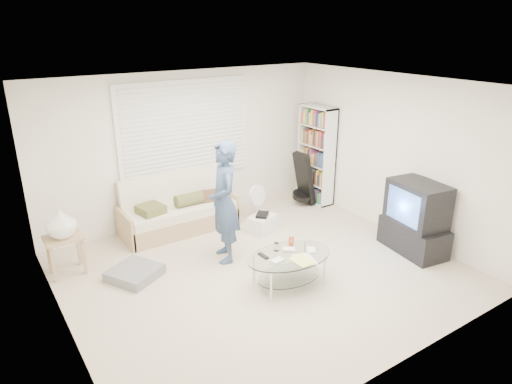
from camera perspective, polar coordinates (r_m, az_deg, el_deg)
ground at (r=6.35m, az=0.77°, el=-9.82°), size 5.00×5.00×0.00m
room_shell at (r=6.09m, az=-1.72°, el=5.49°), size 5.02×4.52×2.51m
window_blinds at (r=7.58m, az=-8.71°, el=7.64°), size 2.32×0.08×1.62m
futon_sofa at (r=7.53m, az=-9.62°, el=-2.52°), size 1.87×0.75×0.91m
grey_floor_pillow at (r=6.38m, az=-14.91°, el=-9.75°), size 0.79×0.79×0.13m
side_table at (r=6.50m, az=-23.16°, el=-3.88°), size 0.48×0.39×0.95m
bookshelf at (r=8.52m, az=7.51°, el=4.61°), size 0.28×0.76×1.80m
guitar_case at (r=8.42m, az=5.98°, el=1.20°), size 0.37×0.37×0.99m
floor_fan at (r=7.82m, az=0.07°, el=-0.85°), size 0.38×0.25×0.62m
storage_bin at (r=7.42m, az=0.79°, el=-3.90°), size 0.52×0.44×0.31m
tv_unit at (r=7.04m, az=19.31°, el=-3.15°), size 0.67×1.05×1.07m
coffee_table at (r=5.90m, az=4.21°, el=-8.58°), size 1.21×0.84×0.55m
standing_person at (r=6.31m, az=-4.01°, el=-1.29°), size 0.58×0.73×1.74m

